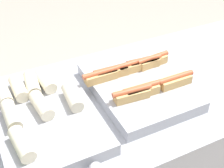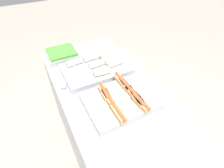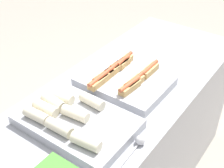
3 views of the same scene
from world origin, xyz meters
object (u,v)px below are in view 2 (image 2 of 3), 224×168
object	(u,v)px
tray_wraps	(97,67)
serving_spoon_near	(63,85)
tray_side_front	(62,54)
tray_hotdogs	(121,99)

from	to	relation	value
tray_wraps	serving_spoon_near	size ratio (longest dim) A/B	2.49
tray_side_front	tray_wraps	bearing A→B (deg)	31.37
tray_hotdogs	tray_wraps	distance (m)	0.40
tray_wraps	tray_side_front	world-z (taller)	tray_wraps
tray_hotdogs	serving_spoon_near	world-z (taller)	tray_hotdogs
tray_side_front	serving_spoon_near	xyz separation A→B (m)	(0.40, -0.11, -0.02)
tray_wraps	serving_spoon_near	xyz separation A→B (m)	(0.06, -0.31, -0.02)
tray_wraps	tray_side_front	size ratio (longest dim) A/B	2.07
tray_hotdogs	serving_spoon_near	bearing A→B (deg)	-138.16
tray_hotdogs	tray_side_front	xyz separation A→B (m)	(-0.73, -0.20, 0.00)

